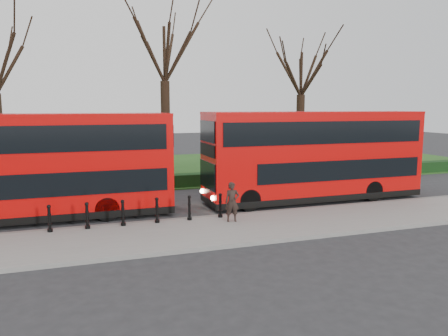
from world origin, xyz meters
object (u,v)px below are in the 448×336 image
object	(u,v)px
bollard_row	(140,212)
bus_rear	(314,156)
bus_lead	(36,167)
pedestrian	(232,202)

from	to	relation	value
bollard_row	bus_rear	distance (m)	9.75
bus_lead	bus_rear	world-z (taller)	bus_rear
bollard_row	bus_rear	world-z (taller)	bus_rear
bollard_row	pedestrian	world-z (taller)	pedestrian
bus_lead	pedestrian	distance (m)	8.49
bollard_row	bus_lead	bearing A→B (deg)	146.40
bollard_row	bus_rear	size ratio (longest dim) A/B	0.60
bus_lead	pedestrian	world-z (taller)	bus_lead
bollard_row	pedestrian	bearing A→B (deg)	-12.26
bollard_row	bus_lead	world-z (taller)	bus_lead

